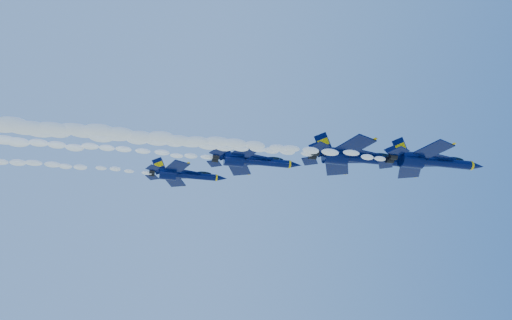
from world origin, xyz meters
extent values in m
cylinder|color=#040B37|center=(22.68, -13.25, 148.55)|extent=(8.53, 1.42, 1.42)
ellipsoid|color=#040B37|center=(16.71, -13.25, 148.50)|extent=(1.48, 2.56, 6.07)
cone|color=#040B37|center=(28.18, -13.25, 148.55)|extent=(2.46, 1.42, 1.42)
cylinder|color=#FFC500|center=(27.04, -13.25, 148.55)|extent=(0.33, 1.48, 1.48)
ellipsoid|color=black|center=(24.29, -13.25, 149.26)|extent=(3.41, 1.11, 0.94)
cube|color=#FFC500|center=(24.29, -13.25, 148.98)|extent=(3.98, 0.95, 0.17)
cube|color=#040B37|center=(18.41, -17.04, 148.55)|extent=(5.08, 6.02, 0.17)
cube|color=#040B37|center=(18.41, -9.46, 148.55)|extent=(5.08, 6.02, 0.17)
cube|color=#FFC500|center=(19.74, -17.04, 148.64)|extent=(2.29, 4.75, 0.09)
cube|color=#FFC500|center=(19.74, -9.46, 148.64)|extent=(2.29, 4.75, 0.09)
cube|color=#040B37|center=(14.62, -14.25, 149.97)|extent=(3.09, 0.98, 3.32)
cube|color=#040B37|center=(14.62, -12.26, 149.97)|extent=(3.09, 0.98, 3.32)
cylinder|color=black|center=(13.39, -13.87, 148.46)|extent=(1.14, 1.04, 1.04)
cylinder|color=black|center=(13.39, -12.64, 148.46)|extent=(1.14, 1.04, 1.04)
cube|color=#FFC500|center=(19.84, -13.25, 149.29)|extent=(10.43, 0.33, 0.08)
ellipsoid|color=white|center=(-15.49, -13.25, 148.16)|extent=(56.82, 2.11, 1.90)
cylinder|color=#040B37|center=(14.83, -3.98, 153.02)|extent=(9.88, 1.65, 1.65)
ellipsoid|color=#040B37|center=(7.91, -3.98, 152.96)|extent=(1.71, 2.96, 7.02)
cone|color=#040B37|center=(21.19, -3.98, 153.02)|extent=(2.85, 1.65, 1.65)
cylinder|color=#FFC500|center=(19.88, -3.98, 153.02)|extent=(0.38, 1.71, 1.71)
ellipsoid|color=black|center=(16.69, -3.98, 153.84)|extent=(3.95, 1.28, 1.09)
cube|color=#FFC500|center=(16.69, -3.98, 153.51)|extent=(4.61, 1.10, 0.20)
cube|color=#040B37|center=(9.89, -8.37, 153.02)|extent=(5.88, 6.98, 0.20)
cube|color=#040B37|center=(9.89, 0.41, 153.02)|extent=(5.88, 6.98, 0.20)
cube|color=#FFC500|center=(11.43, -8.37, 153.13)|extent=(2.65, 5.50, 0.11)
cube|color=#FFC500|center=(11.43, 0.41, 153.13)|extent=(2.65, 5.50, 0.11)
cube|color=#040B37|center=(5.50, -5.13, 154.66)|extent=(3.58, 1.13, 3.85)
cube|color=#040B37|center=(5.50, -2.83, 154.66)|extent=(3.58, 1.13, 3.85)
cylinder|color=black|center=(4.07, -4.69, 152.91)|extent=(1.32, 1.21, 1.21)
cylinder|color=black|center=(4.07, -3.27, 152.91)|extent=(1.32, 1.21, 1.21)
cube|color=#FFC500|center=(11.54, -3.98, 153.87)|extent=(12.07, 0.38, 0.09)
ellipsoid|color=white|center=(-24.88, -3.98, 152.61)|extent=(56.82, 2.45, 2.20)
cylinder|color=#040B37|center=(-2.77, 2.58, 153.89)|extent=(8.48, 1.41, 1.41)
ellipsoid|color=#040B37|center=(-8.71, 2.58, 153.84)|extent=(1.47, 2.54, 6.03)
cone|color=#040B37|center=(2.69, 2.58, 153.89)|extent=(2.45, 1.41, 1.41)
cylinder|color=#FFC500|center=(1.56, 2.58, 153.89)|extent=(0.33, 1.47, 1.47)
ellipsoid|color=black|center=(-1.17, 2.58, 154.60)|extent=(3.39, 1.10, 0.93)
cube|color=#FFC500|center=(-1.17, 2.58, 154.31)|extent=(3.96, 0.94, 0.17)
cube|color=#040B37|center=(-7.02, -1.19, 153.89)|extent=(5.05, 5.99, 0.17)
cube|color=#040B37|center=(-7.02, 6.35, 153.89)|extent=(5.05, 5.99, 0.17)
cube|color=#FFC500|center=(-5.70, -1.19, 153.98)|extent=(2.27, 4.72, 0.09)
cube|color=#FFC500|center=(-5.70, 6.35, 153.98)|extent=(2.27, 4.72, 0.09)
cube|color=#040B37|center=(-10.79, 1.59, 155.30)|extent=(3.07, 0.97, 3.30)
cube|color=#040B37|center=(-10.79, 3.57, 155.30)|extent=(3.07, 0.97, 3.30)
cylinder|color=black|center=(-12.01, 1.97, 153.80)|extent=(1.13, 1.04, 1.04)
cylinder|color=black|center=(-12.01, 3.20, 153.80)|extent=(1.13, 1.04, 1.04)
cube|color=#FFC500|center=(-5.60, 2.58, 154.62)|extent=(10.37, 0.33, 0.08)
ellipsoid|color=white|center=(-40.89, 2.58, 153.50)|extent=(56.82, 2.10, 1.89)
cylinder|color=#040B37|center=(-14.59, 11.53, 154.08)|extent=(7.68, 1.28, 1.28)
ellipsoid|color=#040B37|center=(-19.96, 11.53, 154.04)|extent=(1.33, 2.30, 5.46)
cone|color=#040B37|center=(-9.64, 11.53, 154.08)|extent=(2.22, 1.28, 1.28)
cylinder|color=#FFC500|center=(-10.66, 11.53, 154.08)|extent=(0.30, 1.33, 1.33)
ellipsoid|color=black|center=(-13.13, 11.53, 154.72)|extent=(3.07, 1.00, 0.84)
cube|color=#FFC500|center=(-13.13, 11.53, 154.47)|extent=(3.58, 0.85, 0.15)
cube|color=#040B37|center=(-18.42, 8.11, 154.08)|extent=(4.57, 5.42, 0.15)
cube|color=#040B37|center=(-18.42, 14.94, 154.08)|extent=(4.57, 5.42, 0.15)
cube|color=#FFC500|center=(-17.23, 8.11, 154.17)|extent=(2.06, 4.27, 0.09)
cube|color=#FFC500|center=(-17.23, 14.94, 154.17)|extent=(2.06, 4.27, 0.09)
cube|color=#040B37|center=(-21.84, 10.63, 155.36)|extent=(2.78, 0.88, 2.99)
cube|color=#040B37|center=(-21.84, 12.42, 155.36)|extent=(2.78, 0.88, 2.99)
cylinder|color=black|center=(-22.94, 10.97, 154.00)|extent=(1.02, 0.94, 0.94)
cylinder|color=black|center=(-22.94, 12.08, 154.00)|extent=(1.02, 0.94, 0.94)
cube|color=#FFC500|center=(-17.14, 11.53, 154.75)|extent=(9.38, 0.30, 0.07)
camera|label=1|loc=(-21.04, -75.98, 113.36)|focal=35.00mm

